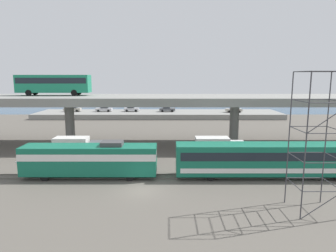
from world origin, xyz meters
TOP-DOWN VIEW (x-y plane):
  - ground_plane at (0.00, 0.00)m, footprint 260.00×260.00m
  - rail_strip_near at (0.00, 3.30)m, footprint 110.00×0.12m
  - rail_strip_far at (0.00, 4.70)m, footprint 110.00×0.12m
  - train_locomotive at (-6.99, 4.00)m, footprint 16.16×3.04m
  - train_coach_lead at (14.38, 4.00)m, footprint 21.63×3.04m
  - highway_overpass at (0.00, 20.00)m, footprint 96.00×11.49m
  - transit_bus_on_overpass at (-16.40, 21.39)m, footprint 12.00×2.68m
  - service_truck_west at (9.66, 11.73)m, footprint 6.80×2.46m
  - service_truck_east at (-9.91, 11.73)m, footprint 6.80×2.46m
  - scaffolding_tower at (14.97, -4.70)m, footprint 3.36×3.36m
  - pier_parking_lot at (0.00, 55.00)m, footprint 67.58×13.04m
  - parked_car_0 at (-15.51, 55.45)m, footprint 4.64×1.83m
  - parked_car_1 at (-24.43, 55.58)m, footprint 4.69×1.91m
  - parked_car_2 at (2.38, 55.25)m, footprint 4.44×1.97m
  - parked_car_3 at (-7.74, 55.66)m, footprint 4.15×1.92m
  - parked_car_4 at (20.93, 53.69)m, footprint 4.45×2.00m
  - harbor_water at (0.00, 78.00)m, footprint 140.00×36.00m

SIDE VIEW (x-z plane):
  - ground_plane at x=0.00m, z-range 0.00..0.00m
  - harbor_water at x=0.00m, z-range 0.00..0.01m
  - rail_strip_near at x=0.00m, z-range 0.00..0.12m
  - rail_strip_far at x=0.00m, z-range 0.00..0.12m
  - pier_parking_lot at x=0.00m, z-range 0.00..1.41m
  - service_truck_west at x=9.66m, z-range 0.12..3.16m
  - service_truck_east at x=-9.91m, z-range 0.12..3.16m
  - train_coach_lead at x=14.38m, z-range 0.24..4.10m
  - parked_car_3 at x=-7.74m, z-range 1.43..2.93m
  - parked_car_0 at x=-15.51m, z-range 1.43..2.93m
  - parked_car_2 at x=2.38m, z-range 1.44..2.94m
  - parked_car_4 at x=20.93m, z-range 1.44..2.94m
  - parked_car_1 at x=-24.43m, z-range 1.44..2.94m
  - train_locomotive at x=-6.99m, z-range 0.10..4.28m
  - scaffolding_tower at x=14.97m, z-range 0.37..12.23m
  - highway_overpass at x=0.00m, z-range 3.29..11.49m
  - transit_bus_on_overpass at x=-16.40m, z-range 8.56..11.96m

